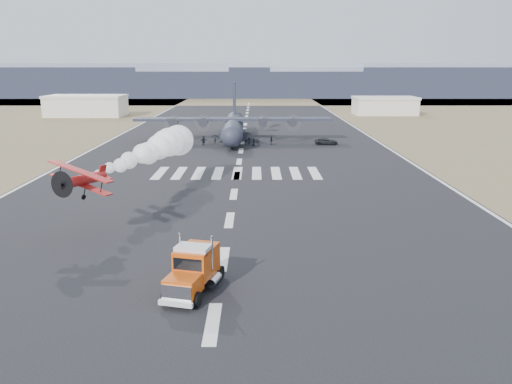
{
  "coord_description": "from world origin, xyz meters",
  "views": [
    {
      "loc": [
        2.78,
        -32.26,
        16.41
      ],
      "look_at": [
        2.86,
        20.25,
        4.0
      ],
      "focal_mm": 38.0,
      "sensor_mm": 36.0,
      "label": 1
    }
  ],
  "objects_px": {
    "support_vehicle": "(326,141)",
    "crew_f": "(204,141)",
    "semi_truck": "(194,269)",
    "crew_a": "(215,139)",
    "hangar_left": "(86,105)",
    "crew_h": "(239,140)",
    "crew_b": "(185,143)",
    "crew_d": "(271,141)",
    "crew_e": "(254,142)",
    "hangar_right": "(385,105)",
    "crew_c": "(249,141)",
    "crew_g": "(224,142)",
    "aerobatic_biplane": "(83,179)",
    "transport_aircraft": "(233,125)"
  },
  "relations": [
    {
      "from": "semi_truck",
      "to": "crew_a",
      "type": "bearing_deg",
      "value": 107.87
    },
    {
      "from": "aerobatic_biplane",
      "to": "crew_e",
      "type": "xyz_separation_m",
      "value": [
        16.07,
        60.64,
        -4.9
      ]
    },
    {
      "from": "hangar_right",
      "to": "semi_truck",
      "type": "distance_m",
      "value": 152.43
    },
    {
      "from": "hangar_left",
      "to": "crew_e",
      "type": "distance_m",
      "value": 85.89
    },
    {
      "from": "support_vehicle",
      "to": "crew_f",
      "type": "distance_m",
      "value": 25.66
    },
    {
      "from": "hangar_left",
      "to": "crew_f",
      "type": "height_order",
      "value": "hangar_left"
    },
    {
      "from": "support_vehicle",
      "to": "crew_f",
      "type": "bearing_deg",
      "value": 92.18
    },
    {
      "from": "support_vehicle",
      "to": "crew_f",
      "type": "height_order",
      "value": "crew_f"
    },
    {
      "from": "hangar_right",
      "to": "crew_e",
      "type": "xyz_separation_m",
      "value": [
        -43.55,
        -71.38,
        -2.14
      ]
    },
    {
      "from": "hangar_right",
      "to": "transport_aircraft",
      "type": "xyz_separation_m",
      "value": [
        -48.05,
        -62.12,
        0.18
      ]
    },
    {
      "from": "hangar_right",
      "to": "aerobatic_biplane",
      "type": "relative_size",
      "value": 2.99
    },
    {
      "from": "transport_aircraft",
      "to": "crew_f",
      "type": "height_order",
      "value": "transport_aircraft"
    },
    {
      "from": "hangar_right",
      "to": "crew_d",
      "type": "relative_size",
      "value": 11.52
    },
    {
      "from": "crew_e",
      "to": "hangar_right",
      "type": "bearing_deg",
      "value": -4.12
    },
    {
      "from": "hangar_right",
      "to": "crew_b",
      "type": "xyz_separation_m",
      "value": [
        -57.47,
        -72.84,
        -2.15
      ]
    },
    {
      "from": "hangar_right",
      "to": "hangar_left",
      "type": "bearing_deg",
      "value": -177.08
    },
    {
      "from": "semi_truck",
      "to": "crew_f",
      "type": "xyz_separation_m",
      "value": [
        -6.23,
        74.36,
        -0.8
      ]
    },
    {
      "from": "crew_g",
      "to": "crew_h",
      "type": "relative_size",
      "value": 0.88
    },
    {
      "from": "semi_truck",
      "to": "crew_e",
      "type": "distance_m",
      "value": 73.5
    },
    {
      "from": "hangar_right",
      "to": "crew_h",
      "type": "distance_m",
      "value": 83.32
    },
    {
      "from": "semi_truck",
      "to": "crew_e",
      "type": "relative_size",
      "value": 4.67
    },
    {
      "from": "crew_e",
      "to": "crew_h",
      "type": "xyz_separation_m",
      "value": [
        -3.04,
        2.34,
        0.08
      ]
    },
    {
      "from": "hangar_right",
      "to": "crew_f",
      "type": "xyz_separation_m",
      "value": [
        -53.96,
        -70.4,
        -2.06
      ]
    },
    {
      "from": "transport_aircraft",
      "to": "crew_b",
      "type": "distance_m",
      "value": 14.46
    },
    {
      "from": "support_vehicle",
      "to": "crew_d",
      "type": "xyz_separation_m",
      "value": [
        -11.53,
        -0.18,
        0.23
      ]
    },
    {
      "from": "crew_f",
      "to": "crew_h",
      "type": "distance_m",
      "value": 7.5
    },
    {
      "from": "crew_h",
      "to": "crew_b",
      "type": "bearing_deg",
      "value": -129.61
    },
    {
      "from": "crew_c",
      "to": "crew_f",
      "type": "distance_m",
      "value": 9.48
    },
    {
      "from": "crew_b",
      "to": "crew_h",
      "type": "distance_m",
      "value": 11.52
    },
    {
      "from": "transport_aircraft",
      "to": "crew_c",
      "type": "distance_m",
      "value": 9.03
    },
    {
      "from": "hangar_left",
      "to": "crew_g",
      "type": "relative_size",
      "value": 14.67
    },
    {
      "from": "semi_truck",
      "to": "transport_aircraft",
      "type": "height_order",
      "value": "transport_aircraft"
    },
    {
      "from": "crew_a",
      "to": "crew_b",
      "type": "bearing_deg",
      "value": 82.14
    },
    {
      "from": "crew_d",
      "to": "crew_h",
      "type": "distance_m",
      "value": 6.78
    },
    {
      "from": "crew_c",
      "to": "hangar_left",
      "type": "bearing_deg",
      "value": 110.65
    },
    {
      "from": "crew_a",
      "to": "crew_c",
      "type": "xyz_separation_m",
      "value": [
        7.3,
        -2.26,
        -0.13
      ]
    },
    {
      "from": "semi_truck",
      "to": "crew_d",
      "type": "distance_m",
      "value": 75.41
    },
    {
      "from": "crew_a",
      "to": "crew_d",
      "type": "xyz_separation_m",
      "value": [
        11.95,
        -1.95,
        -0.05
      ]
    },
    {
      "from": "aerobatic_biplane",
      "to": "crew_b",
      "type": "bearing_deg",
      "value": 99.16
    },
    {
      "from": "transport_aircraft",
      "to": "crew_b",
      "type": "xyz_separation_m",
      "value": [
        -9.42,
        -10.72,
        -2.33
      ]
    },
    {
      "from": "semi_truck",
      "to": "crew_g",
      "type": "bearing_deg",
      "value": 106.31
    },
    {
      "from": "aerobatic_biplane",
      "to": "crew_g",
      "type": "xyz_separation_m",
      "value": [
        10.02,
        60.67,
        -4.93
      ]
    },
    {
      "from": "crew_d",
      "to": "support_vehicle",
      "type": "bearing_deg",
      "value": -78.65
    },
    {
      "from": "crew_a",
      "to": "crew_g",
      "type": "height_order",
      "value": "crew_a"
    },
    {
      "from": "transport_aircraft",
      "to": "crew_g",
      "type": "relative_size",
      "value": 25.6
    },
    {
      "from": "crew_a",
      "to": "crew_h",
      "type": "xyz_separation_m",
      "value": [
        5.2,
        -1.23,
        0.01
      ]
    },
    {
      "from": "hangar_left",
      "to": "crew_e",
      "type": "height_order",
      "value": "hangar_left"
    },
    {
      "from": "hangar_left",
      "to": "transport_aircraft",
      "type": "distance_m",
      "value": 75.88
    },
    {
      "from": "semi_truck",
      "to": "crew_a",
      "type": "relative_size",
      "value": 4.29
    },
    {
      "from": "crew_b",
      "to": "crew_d",
      "type": "xyz_separation_m",
      "value": [
        17.62,
        3.08,
        0.03
      ]
    }
  ]
}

